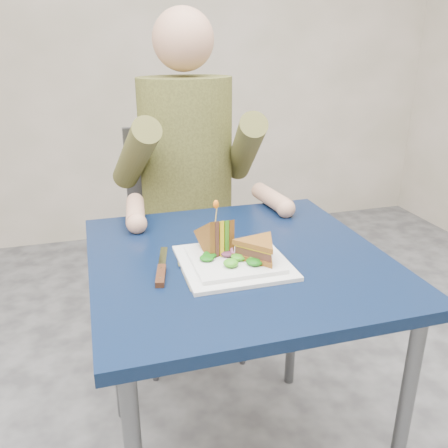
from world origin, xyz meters
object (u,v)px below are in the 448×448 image
object	(u,v)px
diner	(187,140)
plate	(234,261)
chair	(184,225)
table	(238,283)
knife	(161,272)
fork	(186,274)
sandwich_flat	(258,249)
sandwich_upright	(216,239)

from	to	relation	value
diner	plate	bearing A→B (deg)	-92.36
chair	plate	distance (m)	0.79
table	knife	distance (m)	0.23
table	chair	xyz separation A→B (m)	(0.00, 0.72, -0.11)
diner	fork	distance (m)	0.72
plate	knife	bearing A→B (deg)	-179.09
diner	knife	bearing A→B (deg)	-107.58
knife	sandwich_flat	bearing A→B (deg)	-5.35
chair	diner	world-z (taller)	diner
table	chair	bearing A→B (deg)	90.00
plate	fork	distance (m)	0.13
sandwich_upright	fork	distance (m)	0.13
chair	sandwich_upright	size ratio (longest dim) A/B	6.61
table	plate	bearing A→B (deg)	-121.23
sandwich_flat	fork	bearing A→B (deg)	179.79
diner	plate	xyz separation A→B (m)	(-0.03, -0.65, -0.18)
diner	sandwich_flat	xyz separation A→B (m)	(0.03, -0.68, -0.14)
diner	plate	world-z (taller)	diner
diner	table	bearing A→B (deg)	-90.00
chair	sandwich_flat	bearing A→B (deg)	-87.97
plate	sandwich_upright	world-z (taller)	sandwich_upright
chair	diner	size ratio (longest dim) A/B	1.25
plate	sandwich_flat	world-z (taller)	sandwich_flat
diner	sandwich_upright	size ratio (longest dim) A/B	5.29
plate	sandwich_upright	distance (m)	0.07
sandwich_flat	fork	world-z (taller)	sandwich_flat
diner	plate	size ratio (longest dim) A/B	2.87
sandwich_flat	knife	size ratio (longest dim) A/B	0.83
sandwich_upright	knife	distance (m)	0.16
chair	table	bearing A→B (deg)	-90.00
chair	knife	world-z (taller)	chair
chair	knife	distance (m)	0.82
plate	fork	xyz separation A→B (m)	(-0.13, -0.02, -0.01)
sandwich_flat	knife	distance (m)	0.24
sandwich_flat	sandwich_upright	size ratio (longest dim) A/B	1.29
chair	plate	world-z (taller)	chair
plate	sandwich_upright	bearing A→B (deg)	125.26
table	diner	world-z (taller)	diner
plate	sandwich_flat	xyz separation A→B (m)	(0.05, -0.02, 0.04)
table	sandwich_upright	bearing A→B (deg)	179.44
table	diner	distance (m)	0.66
plate	fork	bearing A→B (deg)	-169.07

